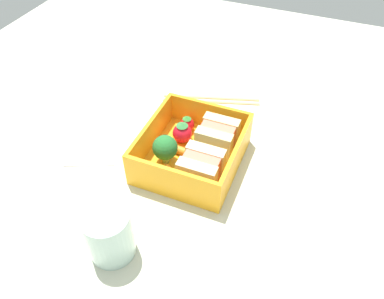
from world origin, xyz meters
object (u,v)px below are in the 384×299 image
strawberry_left (187,124)px  strawberry_far_left (182,133)px  carrot_stick_left (175,149)px  broccoli_floret (165,148)px  sandwich_center_left (201,167)px  carrot_stick_far_left (160,175)px  sandwich_left (217,136)px  drinking_glass (109,234)px  folded_napkin (96,135)px  chopstick_pair (211,99)px

strawberry_left → strawberry_far_left: bearing=6.0°
carrot_stick_left → broccoli_floret: (2.31, -0.47, 2.23)cm
strawberry_left → strawberry_far_left: strawberry_far_left is taller
sandwich_center_left → broccoli_floret: (-1.10, -6.29, 0.68)cm
sandwich_center_left → carrot_stick_far_left: 6.23cm
sandwich_left → drinking_glass: bearing=-16.3°
sandwich_left → strawberry_far_left: size_ratio=1.53×
carrot_stick_far_left → folded_napkin: size_ratio=0.27×
strawberry_far_left → drinking_glass: drinking_glass is taller
strawberry_left → carrot_stick_far_left: size_ratio=0.81×
carrot_stick_left → chopstick_pair: 16.51cm
sandwich_center_left → drinking_glass: drinking_glass is taller
carrot_stick_far_left → broccoli_floret: bearing=-167.9°
sandwich_center_left → sandwich_left: bearing=180.0°
drinking_glass → folded_napkin: size_ratio=0.53×
drinking_glass → folded_napkin: drinking_glass is taller
strawberry_far_left → chopstick_pair: 13.69cm
sandwich_left → strawberry_left: size_ratio=1.90×
folded_napkin → sandwich_center_left: bearing=81.7°
carrot_stick_far_left → drinking_glass: bearing=-4.2°
broccoli_floret → carrot_stick_far_left: size_ratio=1.29×
chopstick_pair → strawberry_left: bearing=-2.6°
carrot_stick_far_left → folded_napkin: 15.99cm
sandwich_center_left → strawberry_left: bearing=-146.4°
sandwich_center_left → chopstick_pair: sandwich_center_left is taller
broccoli_floret → folded_napkin: 14.83cm
strawberry_left → carrot_stick_far_left: 11.49cm
broccoli_floret → folded_napkin: (-1.89, -14.19, -3.88)cm
carrot_stick_far_left → chopstick_pair: carrot_stick_far_left is taller
sandwich_left → carrot_stick_far_left: (9.61, -5.53, -1.49)cm
strawberry_far_left → drinking_glass: bearing=-2.0°
sandwich_left → carrot_stick_left: size_ratio=1.52×
sandwich_left → strawberry_far_left: bearing=-82.4°
carrot_stick_far_left → folded_napkin: (-5.43, -14.94, -1.72)cm
sandwich_center_left → strawberry_left: sandwich_center_left is taller
strawberry_left → folded_napkin: size_ratio=0.22×
chopstick_pair → drinking_glass: drinking_glass is taller
sandwich_left → broccoli_floret: (6.07, -6.29, 0.68)cm
sandwich_left → strawberry_left: (-1.86, -6.01, -0.85)cm
carrot_stick_far_left → sandwich_center_left: bearing=113.8°
strawberry_left → carrot_stick_left: strawberry_left is taller
sandwich_center_left → drinking_glass: (14.93, -6.46, 0.32)cm
sandwich_left → folded_napkin: sandwich_left is taller
sandwich_center_left → broccoli_floret: broccoli_floret is taller
chopstick_pair → drinking_glass: bearing=-1.6°
folded_napkin → strawberry_far_left: bearing=103.0°
carrot_stick_left → folded_napkin: size_ratio=0.27×
strawberry_left → carrot_stick_left: size_ratio=0.80×
sandwich_center_left → carrot_stick_far_left: sandwich_center_left is taller
carrot_stick_left → carrot_stick_far_left: 5.85cm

